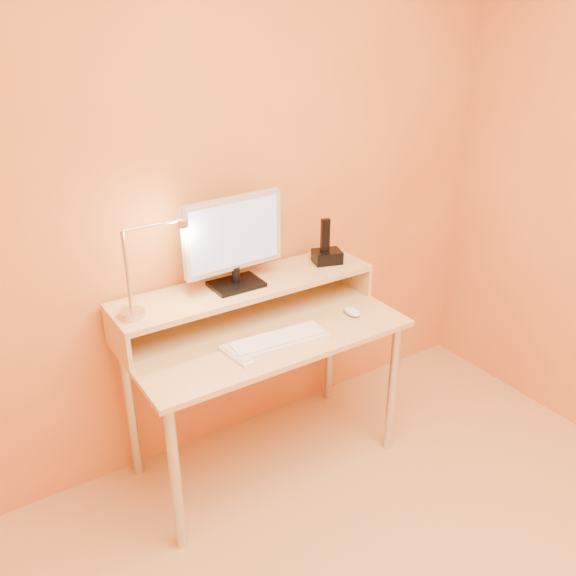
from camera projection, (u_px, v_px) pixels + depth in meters
wall_back at (225, 193)px, 2.57m from camera, size 3.00×0.04×2.50m
desk_leg_fl at (176, 480)px, 2.25m from camera, size 0.04×0.04×0.69m
desk_leg_fr at (392, 389)px, 2.79m from camera, size 0.04×0.04×0.69m
desk_leg_bl at (131, 412)px, 2.63m from camera, size 0.04×0.04×0.69m
desk_leg_br at (329, 344)px, 3.17m from camera, size 0.04×0.04×0.69m
desk_lower at (264, 332)px, 2.55m from camera, size 1.20×0.60×0.02m
shelf_riser_left at (117, 338)px, 2.34m from camera, size 0.02×0.30×0.14m
shelf_riser_right at (351, 273)px, 2.92m from camera, size 0.02×0.30×0.14m
desk_shelf at (246, 286)px, 2.60m from camera, size 1.20×0.30×0.02m
monitor_foot at (236, 284)px, 2.57m from camera, size 0.22×0.16×0.02m
monitor_neck at (236, 275)px, 2.55m from camera, size 0.04×0.04×0.07m
monitor_panel at (233, 234)px, 2.48m from camera, size 0.47×0.06×0.32m
monitor_back at (231, 232)px, 2.50m from camera, size 0.42×0.04×0.27m
monitor_screen at (235, 235)px, 2.46m from camera, size 0.42×0.03×0.27m
lamp_base at (132, 314)px, 2.31m from camera, size 0.10×0.10×0.02m
lamp_post at (127, 272)px, 2.23m from camera, size 0.01×0.01×0.33m
lamp_arm at (153, 225)px, 2.22m from camera, size 0.24×0.01×0.01m
lamp_head at (183, 223)px, 2.29m from camera, size 0.04×0.04×0.03m
lamp_bulb at (183, 227)px, 2.29m from camera, size 0.03×0.03×0.00m
phone_dock at (327, 257)px, 2.80m from camera, size 0.15×0.13×0.06m
phone_handset at (325, 235)px, 2.74m from camera, size 0.05×0.04×0.16m
phone_led at (341, 258)px, 2.78m from camera, size 0.01×0.00×0.04m
keyboard at (278, 342)px, 2.43m from camera, size 0.43×0.16×0.02m
mouse at (352, 311)px, 2.66m from camera, size 0.06×0.10×0.03m
remote_control at (236, 356)px, 2.34m from camera, size 0.07×0.19×0.02m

